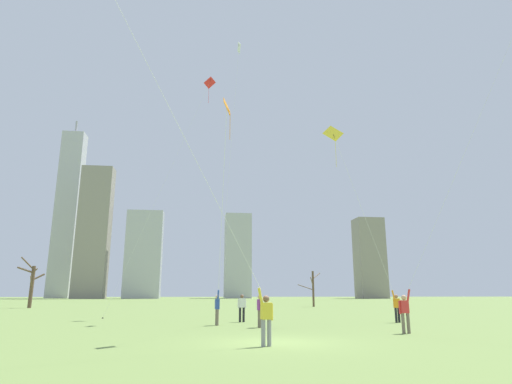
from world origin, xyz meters
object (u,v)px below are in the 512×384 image
kite_flyer_foreground_left_blue (239,260)px  bare_tree_rightmost (313,287)px  kite_flyer_foreground_right_orange (218,290)px  bystander_far_off_by_trees (242,307)px  bare_tree_right_of_center (31,283)px  kite_flyer_far_back_yellow (384,271)px  distant_kite_drifting_right_red (202,101)px  kite_flyer_midfield_right_pink (452,193)px  distant_kite_low_near_trees_white (237,78)px  bystander_strolling_midfield (260,309)px

kite_flyer_foreground_left_blue → bare_tree_rightmost: (12.95, 41.34, -0.32)m
kite_flyer_foreground_right_orange → bare_tree_rightmost: kite_flyer_foreground_right_orange is taller
bystander_far_off_by_trees → bare_tree_right_of_center: size_ratio=0.27×
kite_flyer_far_back_yellow → distant_kite_drifting_right_red: bearing=143.6°
kite_flyer_far_back_yellow → kite_flyer_foreground_right_orange: bearing=-171.0°
kite_flyer_foreground_right_orange → bare_tree_right_of_center: bearing=124.1°
kite_flyer_midfield_right_pink → bare_tree_rightmost: 37.51m
kite_flyer_far_back_yellow → distant_kite_low_near_trees_white: (-8.69, 4.80, 14.78)m
bare_tree_rightmost → kite_flyer_midfield_right_pink: bearing=-94.0°
kite_flyer_foreground_right_orange → kite_flyer_midfield_right_pink: bearing=-25.7°
kite_flyer_midfield_right_pink → bystander_far_off_by_trees: kite_flyer_midfield_right_pink is taller
kite_flyer_foreground_left_blue → distant_kite_low_near_trees_white: distant_kite_low_near_trees_white is taller
bare_tree_rightmost → bare_tree_right_of_center: size_ratio=0.76×
bare_tree_rightmost → bystander_far_off_by_trees: bearing=-112.2°
distant_kite_drifting_right_red → distant_kite_low_near_trees_white: size_ratio=0.96×
distant_kite_drifting_right_red → distant_kite_low_near_trees_white: bearing=-53.2°
kite_flyer_foreground_right_orange → kite_flyer_midfield_right_pink: kite_flyer_midfield_right_pink is taller
bystander_strolling_midfield → distant_kite_drifting_right_red: (-3.49, 11.00, 16.53)m
kite_flyer_foreground_right_orange → distant_kite_drifting_right_red: 18.55m
bystander_far_off_by_trees → distant_kite_low_near_trees_white: size_ratio=0.08×
bystander_far_off_by_trees → distant_kite_drifting_right_red: bearing=113.9°
kite_flyer_far_back_yellow → kite_flyer_midfield_right_pink: kite_flyer_midfield_right_pink is taller
bystander_strolling_midfield → distant_kite_drifting_right_red: 20.16m
distant_kite_drifting_right_red → bare_tree_right_of_center: 32.60m
bystander_far_off_by_trees → bare_tree_rightmost: bare_tree_rightmost is taller
bystander_strolling_midfield → bare_tree_rightmost: 35.01m
bystander_strolling_midfield → bystander_far_off_by_trees: same height
distant_kite_low_near_trees_white → kite_flyer_far_back_yellow: bearing=-28.9°
kite_flyer_foreground_left_blue → bare_tree_rightmost: kite_flyer_foreground_left_blue is taller
kite_flyer_foreground_right_orange → distant_kite_low_near_trees_white: 17.23m
kite_flyer_foreground_right_orange → distant_kite_low_near_trees_white: (1.29, 6.37, 15.96)m
kite_flyer_far_back_yellow → bare_tree_right_of_center: kite_flyer_far_back_yellow is taller
kite_flyer_foreground_left_blue → kite_flyer_far_back_yellow: 14.49m
bare_tree_rightmost → kite_flyer_far_back_yellow: bearing=-96.2°
kite_flyer_foreground_left_blue → kite_flyer_far_back_yellow: (9.62, 10.84, 0.26)m
kite_flyer_far_back_yellow → distant_kite_low_near_trees_white: 17.80m
kite_flyer_foreground_left_blue → distant_kite_low_near_trees_white: size_ratio=0.74×
kite_flyer_midfield_right_pink → bare_tree_right_of_center: kite_flyer_midfield_right_pink is taller
bystander_far_off_by_trees → bare_tree_rightmost: size_ratio=0.36×
kite_flyer_foreground_left_blue → kite_flyer_midfield_right_pink: bearing=21.7°
kite_flyer_midfield_right_pink → bystander_strolling_midfield: (-8.58, 4.09, -5.35)m
kite_flyer_foreground_right_orange → kite_flyer_midfield_right_pink: (10.69, -5.15, 4.41)m
distant_kite_drifting_right_red → bare_tree_rightmost: (14.69, 22.13, -15.00)m
kite_flyer_midfield_right_pink → distant_kite_low_near_trees_white: bearing=129.2°
kite_flyer_far_back_yellow → bare_tree_right_of_center: 43.09m
kite_flyer_far_back_yellow → bystander_strolling_midfield: kite_flyer_far_back_yellow is taller
distant_kite_drifting_right_red → kite_flyer_midfield_right_pink: bearing=-51.4°
bare_tree_right_of_center → kite_flyer_foreground_left_blue: bearing=-62.0°
distant_kite_low_near_trees_white → bare_tree_right_of_center: (-22.51, 24.93, -14.95)m
distant_kite_drifting_right_red → bare_tree_right_of_center: (-19.84, 21.36, -14.59)m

